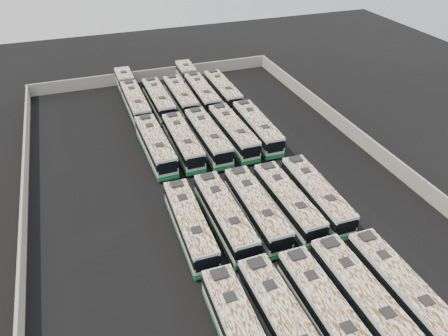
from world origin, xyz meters
TOP-DOWN VIEW (x-y plane):
  - ground at (0.00, 0.00)m, footprint 140.00×140.00m
  - perimeter_wall at (0.00, 0.00)m, footprint 45.20×73.20m
  - bus_front_left at (-2.11, -22.50)m, footprint 3.05×13.18m
  - bus_front_center at (1.70, -22.53)m, footprint 2.82×12.75m
  - bus_front_right at (5.30, -22.41)m, footprint 2.92×13.13m
  - bus_front_far_right at (9.09, -22.52)m, footprint 2.69×12.62m
  - bus_midfront_far_left at (-5.84, -8.07)m, footprint 2.85×12.63m
  - bus_midfront_left at (-2.01, -8.05)m, footprint 2.86×12.89m
  - bus_midfront_center at (1.66, -8.05)m, footprint 2.72×12.78m
  - bus_midfront_right at (5.46, -8.08)m, footprint 2.85×12.55m
  - bus_midfront_far_right at (9.07, -8.03)m, footprint 2.86×12.75m
  - bus_midback_far_left at (-5.73, 9.01)m, footprint 3.08×13.14m
  - bus_midback_left at (-1.98, 8.83)m, footprint 2.75×12.65m
  - bus_midback_center at (1.62, 8.78)m, footprint 2.95×13.15m
  - bus_midback_right at (5.43, 8.91)m, footprint 3.00×13.10m
  - bus_midback_far_right at (9.15, 9.02)m, footprint 2.90×12.96m
  - bus_back_far_left at (-5.85, 26.69)m, footprint 2.83×19.59m
  - bus_back_left at (-2.08, 23.29)m, footprint 2.83×12.71m
  - bus_back_center at (1.60, 23.33)m, footprint 2.75×12.58m
  - bus_back_right at (5.35, 26.63)m, footprint 2.94×19.52m
  - bus_back_far_right at (9.04, 23.45)m, footprint 2.68×12.52m

SIDE VIEW (x-z plane):
  - ground at x=0.00m, z-range 0.00..0.00m
  - perimeter_wall at x=0.00m, z-range 0.00..2.20m
  - bus_back_far_right at x=9.04m, z-range 0.04..3.57m
  - bus_midfront_right at x=5.46m, z-range 0.04..3.57m
  - bus_back_right at x=5.35m, z-range 0.04..3.57m
  - bus_back_center at x=1.60m, z-range 0.04..3.58m
  - bus_back_far_left at x=-5.85m, z-range 0.04..3.59m
  - bus_midfront_far_left at x=-5.84m, z-range 0.04..3.59m
  - bus_front_far_right at x=9.09m, z-range 0.04..3.60m
  - bus_midback_left at x=-1.98m, z-range 0.04..3.60m
  - bus_back_left at x=-2.08m, z-range 0.04..3.62m
  - bus_midfront_far_right at x=9.07m, z-range 0.04..3.63m
  - bus_front_center at x=1.70m, z-range 0.04..3.63m
  - bus_midfront_center at x=1.66m, z-range 0.04..3.64m
  - bus_midfront_left at x=-2.01m, z-range 0.04..3.67m
  - bus_midback_far_right at x=9.15m, z-range 0.04..3.69m
  - bus_midback_right at x=5.43m, z-range 0.04..3.72m
  - bus_midback_far_left at x=-5.73m, z-range 0.04..3.73m
  - bus_front_right at x=5.30m, z-range 0.04..3.74m
  - bus_midback_center at x=1.62m, z-range 0.04..3.74m
  - bus_front_left at x=-2.11m, z-range 0.04..3.74m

